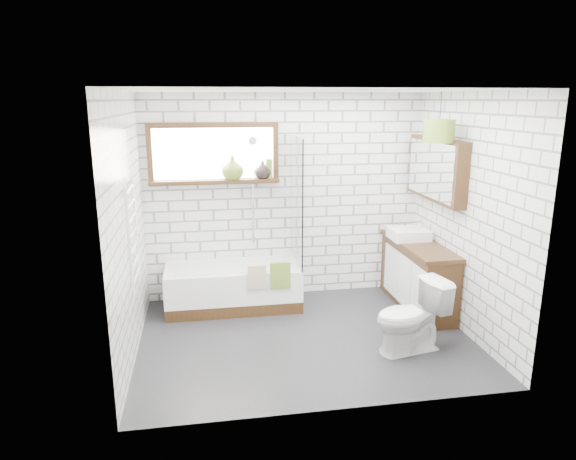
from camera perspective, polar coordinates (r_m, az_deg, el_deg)
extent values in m
cube|color=black|center=(5.49, 1.94, -11.90)|extent=(3.40, 2.60, 0.01)
cube|color=white|center=(4.92, 2.20, 15.30)|extent=(3.40, 2.60, 0.01)
cube|color=white|center=(6.32, -0.33, 3.66)|extent=(3.40, 0.01, 2.50)
cube|color=white|center=(3.84, 6.00, -3.52)|extent=(3.40, 0.01, 2.50)
cube|color=white|center=(5.01, -17.41, 0.15)|extent=(0.01, 2.60, 2.50)
cube|color=white|center=(5.65, 19.26, 1.57)|extent=(0.01, 2.60, 2.50)
cube|color=black|center=(6.11, -8.24, 8.37)|extent=(1.52, 0.16, 0.68)
cube|color=white|center=(5.02, -16.86, -0.38)|extent=(0.06, 0.52, 1.00)
cube|color=black|center=(6.07, 16.16, 6.48)|extent=(0.16, 1.20, 0.70)
cylinder|color=silver|center=(6.20, -3.92, 4.37)|extent=(0.02, 0.02, 1.30)
cube|color=white|center=(6.18, -6.12, -6.28)|extent=(1.57, 0.69, 0.51)
cube|color=white|center=(5.99, 0.97, 3.15)|extent=(0.02, 0.72, 1.50)
cube|color=olive|center=(5.82, -0.86, -5.05)|extent=(0.23, 0.06, 0.31)
cube|color=tan|center=(5.79, -3.45, -5.19)|extent=(0.21, 0.05, 0.27)
cube|color=black|center=(6.30, 14.20, -4.88)|extent=(0.44, 1.38, 0.79)
cube|color=white|center=(6.31, 13.27, -0.44)|extent=(0.43, 0.38, 0.13)
cylinder|color=silver|center=(6.35, 14.63, 0.22)|extent=(0.03, 0.03, 0.16)
imported|color=white|center=(5.21, 13.49, -9.36)|extent=(0.54, 0.78, 0.72)
imported|color=olive|center=(6.11, -6.17, 6.71)|extent=(0.28, 0.28, 0.28)
imported|color=black|center=(6.15, -2.83, 6.51)|extent=(0.22, 0.22, 0.21)
cylinder|color=olive|center=(6.16, -2.13, 6.63)|extent=(0.08, 0.08, 0.23)
cylinder|color=olive|center=(5.64, 16.43, 10.51)|extent=(0.32, 0.32, 0.24)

